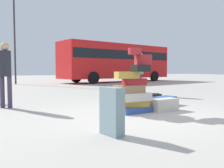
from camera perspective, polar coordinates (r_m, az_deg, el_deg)
ground_plane at (r=5.63m, az=6.43°, el=-7.34°), size 80.00×80.00×0.00m
suitcase_tower at (r=5.85m, az=5.14°, el=-1.28°), size 1.00×0.64×1.57m
suitcase_slate_upright_blue at (r=3.86m, az=-0.04°, el=-6.51°), size 0.26×0.46×0.77m
suitcase_black_right_side at (r=8.60m, az=8.84°, el=-2.95°), size 0.85×0.62×0.20m
suitcase_navy_behind_tower at (r=7.30m, az=12.34°, el=-3.92°), size 0.82×0.62×0.25m
suitcase_cream_left_side at (r=6.29m, az=12.31°, el=-4.82°), size 0.77×0.39×0.31m
person_tourist_with_camera at (r=9.90m, az=6.62°, el=3.43°), size 0.30×0.31×1.76m
person_passerby_in_red at (r=7.15m, az=-23.94°, el=3.26°), size 0.30×0.30×1.78m
parked_bus at (r=20.66m, az=1.27°, el=5.63°), size 10.53×4.66×3.15m
lamp_post at (r=18.70m, az=-22.14°, el=12.68°), size 0.36×0.36×6.37m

